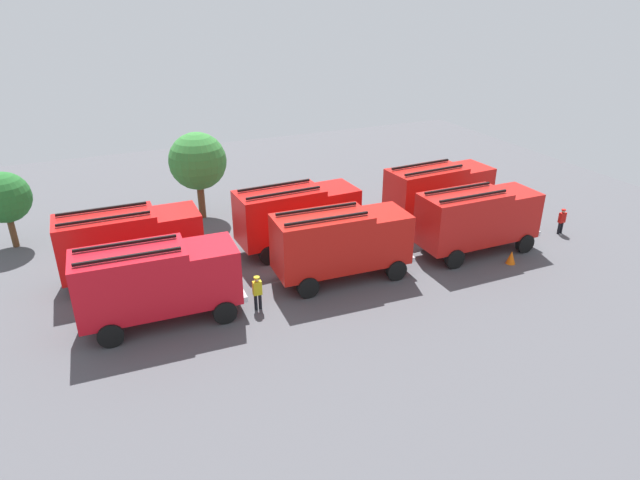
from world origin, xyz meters
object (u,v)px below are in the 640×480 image
Objects in this scene: firefighter_0 at (461,217)px; tree_0 at (4,198)px; tree_1 at (198,161)px; traffic_cone_0 at (511,257)px; traffic_cone_1 at (267,235)px; fire_truck_1 at (341,241)px; fire_truck_4 at (297,214)px; fire_truck_5 at (438,190)px; firefighter_1 at (257,291)px; fire_truck_3 at (130,241)px; fire_truck_2 at (478,217)px; firefighter_2 at (562,220)px; fire_truck_0 at (157,280)px.

tree_0 is at bearing -137.59° from firefighter_0.
tree_1 is 19.90m from traffic_cone_0.
tree_0 is at bearing 159.76° from traffic_cone_1.
tree_1 is at bearing 114.99° from fire_truck_1.
fire_truck_4 is at bearing -60.40° from tree_1.
tree_1 is at bearing 117.51° from fire_truck_4.
fire_truck_4 is 10.53m from firefighter_0.
tree_0 is at bearing 161.44° from fire_truck_5.
fire_truck_5 is 15.12m from firefighter_1.
tree_1 is 9.18× the size of traffic_cone_1.
firefighter_1 reaches higher than firefighter_0.
traffic_cone_0 is (19.19, -6.77, -1.78)m from fire_truck_3.
fire_truck_2 reaches higher than firefighter_2.
firefighter_0 is 1.01× the size of firefighter_2.
tree_1 reaches higher than traffic_cone_0.
tree_1 is (-13.76, 6.94, 1.67)m from fire_truck_5.
traffic_cone_1 is at bearing 13.10° from fire_truck_3.
fire_truck_1 is 5.17m from firefighter_1.
firefighter_2 is at bearing -21.33° from traffic_cone_1.
tree_0 reaches higher than fire_truck_2.
fire_truck_4 is at bearing -24.81° from tree_0.
fire_truck_5 is 7.69m from firefighter_2.
firefighter_1 is 2.80× the size of traffic_cone_1.
fire_truck_4 is 1.28× the size of tree_1.
fire_truck_1 is at bearing -74.39° from firefighter_1.
fire_truck_2 is 1.27× the size of tree_1.
traffic_cone_1 is at bearing -112.25° from firefighter_2.
fire_truck_4 is at bearing 177.37° from fire_truck_5.
fire_truck_5 is (0.68, 4.71, 0.00)m from fire_truck_2.
firefighter_2 is 18.14m from traffic_cone_1.
fire_truck_0 is 1.01× the size of fire_truck_2.
fire_truck_3 reaches higher than firefighter_0.
tree_0 is (-30.78, 11.72, 2.16)m from firefighter_2.
fire_truck_3 is 4.51× the size of firefighter_2.
fire_truck_1 reaches higher than firefighter_1.
firefighter_0 is at bearing -12.11° from fire_truck_4.
fire_truck_2 and fire_truck_4 have the same top height.
fire_truck_5 is 11.30m from traffic_cone_1.
firefighter_1 reaches higher than traffic_cone_1.
fire_truck_0 is at bearing -111.38° from tree_1.
fire_truck_3 is at bearing -49.16° from tree_0.
fire_truck_2 is 18.86m from fire_truck_3.
firefighter_2 is at bearing 2.26° from fire_truck_0.
fire_truck_4 reaches higher than firefighter_2.
fire_truck_4 is 4.52× the size of firefighter_0.
fire_truck_0 is 17.65m from fire_truck_2.
tree_0 is 7.32× the size of traffic_cone_1.
fire_truck_1 is 15.05m from firefighter_2.
fire_truck_1 is 9.79× the size of traffic_cone_0.
fire_truck_2 is 4.50× the size of firefighter_2.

